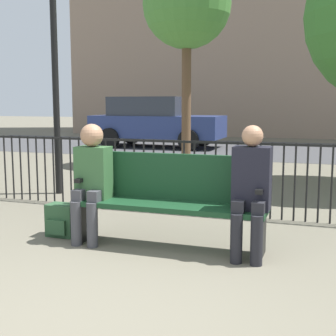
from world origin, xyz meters
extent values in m
plane|color=#605B4C|center=(0.00, 0.00, 0.00)|extent=(80.00, 80.00, 0.00)
cube|color=#14381E|center=(0.00, 1.79, 0.42)|extent=(1.93, 0.45, 0.05)
cube|color=#14381E|center=(0.00, 1.98, 0.69)|extent=(1.93, 0.05, 0.47)
cube|color=black|center=(-0.90, 1.79, 0.20)|extent=(0.06, 0.38, 0.40)
cube|color=black|center=(0.90, 1.79, 0.20)|extent=(0.06, 0.38, 0.40)
cube|color=black|center=(-0.90, 1.79, 0.65)|extent=(0.06, 0.38, 0.04)
cube|color=black|center=(0.90, 1.79, 0.65)|extent=(0.06, 0.38, 0.04)
cylinder|color=#3D3D42|center=(-0.90, 1.57, 0.23)|extent=(0.11, 0.11, 0.45)
cylinder|color=#3D3D42|center=(-0.72, 1.57, 0.23)|extent=(0.11, 0.11, 0.45)
cube|color=#3D3D42|center=(-0.90, 1.67, 0.50)|extent=(0.11, 0.20, 0.12)
cube|color=#3D3D42|center=(-0.72, 1.67, 0.50)|extent=(0.11, 0.20, 0.12)
cube|color=#335B33|center=(-0.81, 1.79, 0.72)|extent=(0.34, 0.22, 0.53)
sphere|color=#A37556|center=(-0.81, 1.77, 1.10)|extent=(0.23, 0.23, 0.23)
cylinder|color=black|center=(0.72, 1.57, 0.23)|extent=(0.11, 0.11, 0.45)
cylinder|color=black|center=(0.90, 1.57, 0.23)|extent=(0.11, 0.11, 0.45)
cube|color=black|center=(0.72, 1.67, 0.50)|extent=(0.11, 0.20, 0.12)
cube|color=black|center=(0.90, 1.67, 0.50)|extent=(0.11, 0.20, 0.12)
cube|color=black|center=(0.81, 1.79, 0.74)|extent=(0.34, 0.22, 0.58)
sphere|color=#A37556|center=(0.81, 1.77, 1.13)|extent=(0.20, 0.20, 0.20)
cube|color=#284C2D|center=(-1.22, 1.82, 0.17)|extent=(0.31, 0.21, 0.35)
cube|color=#284C2D|center=(-1.22, 1.70, 0.12)|extent=(0.22, 0.04, 0.16)
cylinder|color=black|center=(-3.10, 3.29, 0.47)|extent=(0.02, 0.02, 0.95)
cylinder|color=black|center=(-2.96, 3.29, 0.47)|extent=(0.02, 0.02, 0.95)
cylinder|color=black|center=(-2.82, 3.29, 0.47)|extent=(0.02, 0.02, 0.95)
cylinder|color=black|center=(-2.68, 3.29, 0.47)|extent=(0.02, 0.02, 0.95)
cylinder|color=black|center=(-2.54, 3.29, 0.47)|extent=(0.02, 0.02, 0.95)
cylinder|color=black|center=(-2.40, 3.29, 0.47)|extent=(0.02, 0.02, 0.95)
cylinder|color=black|center=(-2.26, 3.29, 0.47)|extent=(0.02, 0.02, 0.95)
cylinder|color=black|center=(-2.12, 3.29, 0.47)|extent=(0.02, 0.02, 0.95)
cylinder|color=black|center=(-1.98, 3.29, 0.47)|extent=(0.02, 0.02, 0.95)
cylinder|color=black|center=(-1.84, 3.29, 0.47)|extent=(0.02, 0.02, 0.95)
cylinder|color=black|center=(-1.70, 3.29, 0.47)|extent=(0.02, 0.02, 0.95)
cylinder|color=black|center=(-1.56, 3.29, 0.47)|extent=(0.02, 0.02, 0.95)
cylinder|color=black|center=(-1.42, 3.29, 0.47)|extent=(0.02, 0.02, 0.95)
cylinder|color=black|center=(-1.28, 3.29, 0.47)|extent=(0.02, 0.02, 0.95)
cylinder|color=black|center=(-1.14, 3.29, 0.47)|extent=(0.02, 0.02, 0.95)
cylinder|color=black|center=(-1.00, 3.29, 0.47)|extent=(0.02, 0.02, 0.95)
cylinder|color=black|center=(-0.86, 3.29, 0.47)|extent=(0.02, 0.02, 0.95)
cylinder|color=black|center=(-0.72, 3.29, 0.47)|extent=(0.02, 0.02, 0.95)
cylinder|color=black|center=(-0.58, 3.29, 0.47)|extent=(0.02, 0.02, 0.95)
cylinder|color=black|center=(-0.44, 3.29, 0.47)|extent=(0.02, 0.02, 0.95)
cylinder|color=black|center=(-0.30, 3.29, 0.47)|extent=(0.02, 0.02, 0.95)
cylinder|color=black|center=(-0.16, 3.29, 0.47)|extent=(0.02, 0.02, 0.95)
cylinder|color=black|center=(-0.02, 3.29, 0.47)|extent=(0.02, 0.02, 0.95)
cylinder|color=black|center=(0.12, 3.29, 0.47)|extent=(0.02, 0.02, 0.95)
cylinder|color=black|center=(0.26, 3.29, 0.47)|extent=(0.02, 0.02, 0.95)
cylinder|color=black|center=(0.40, 3.29, 0.47)|extent=(0.02, 0.02, 0.95)
cylinder|color=black|center=(0.54, 3.29, 0.47)|extent=(0.02, 0.02, 0.95)
cylinder|color=black|center=(0.68, 3.29, 0.47)|extent=(0.02, 0.02, 0.95)
cylinder|color=black|center=(0.82, 3.29, 0.47)|extent=(0.02, 0.02, 0.95)
cylinder|color=black|center=(0.96, 3.29, 0.47)|extent=(0.02, 0.02, 0.95)
cylinder|color=black|center=(1.10, 3.29, 0.47)|extent=(0.02, 0.02, 0.95)
cylinder|color=black|center=(1.24, 3.29, 0.47)|extent=(0.02, 0.02, 0.95)
cylinder|color=black|center=(1.38, 3.29, 0.47)|extent=(0.02, 0.02, 0.95)
cylinder|color=black|center=(1.52, 3.29, 0.47)|extent=(0.02, 0.02, 0.95)
cube|color=black|center=(0.00, 3.29, 0.93)|extent=(9.00, 0.03, 0.03)
cylinder|color=brown|center=(-1.66, 7.88, 1.53)|extent=(0.21, 0.21, 3.07)
sphere|color=#478438|center=(-1.66, 7.88, 3.61)|extent=(1.98, 1.98, 1.98)
cylinder|color=black|center=(-2.56, 3.89, 1.72)|extent=(0.10, 0.10, 3.44)
cube|color=#3D3D3F|center=(0.00, 12.00, 0.00)|extent=(24.00, 6.00, 0.01)
cube|color=navy|center=(-3.79, 11.78, 0.67)|extent=(4.20, 1.70, 0.70)
cube|color=#2D333D|center=(-4.11, 11.78, 1.32)|extent=(2.31, 1.56, 0.60)
cylinder|color=black|center=(-2.49, 10.91, 0.32)|extent=(0.64, 0.20, 0.64)
cylinder|color=black|center=(-2.49, 12.65, 0.32)|extent=(0.64, 0.20, 0.64)
cylinder|color=black|center=(-5.10, 10.91, 0.32)|extent=(0.64, 0.20, 0.64)
cylinder|color=black|center=(-5.10, 12.65, 0.32)|extent=(0.64, 0.20, 0.64)
camera|label=1|loc=(1.46, -2.46, 1.43)|focal=50.00mm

